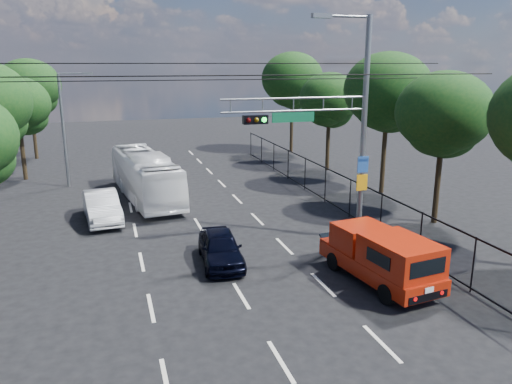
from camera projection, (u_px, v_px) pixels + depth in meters
name	position (u px, v px, depth m)	size (l,w,h in m)	color
ground	(281.00, 361.00, 13.12)	(120.00, 120.00, 0.00)	black
lane_markings	(191.00, 213.00, 26.10)	(6.12, 38.00, 0.01)	beige
signal_mast	(338.00, 122.00, 20.69)	(6.43, 0.39, 9.50)	slate
streetlight_left	(66.00, 124.00, 30.76)	(2.09, 0.22, 7.08)	slate
utility_wires	(208.00, 73.00, 19.50)	(22.00, 5.04, 0.74)	black
fence_right	(340.00, 192.00, 26.27)	(0.06, 34.03, 2.00)	black
tree_right_b	(443.00, 119.00, 23.35)	(4.50, 4.50, 7.31)	black
tree_right_c	(388.00, 96.00, 28.91)	(5.10, 5.10, 8.29)	black
tree_right_d	(329.00, 103.00, 35.51)	(4.32, 4.32, 7.02)	black
tree_right_e	(292.00, 83.00, 42.71)	(5.28, 5.28, 8.58)	black
tree_left_d	(18.00, 109.00, 32.52)	(4.20, 4.20, 6.83)	black
tree_left_e	(30.00, 90.00, 39.67)	(4.92, 4.92, 7.99)	black
red_pickup	(381.00, 256.00, 17.60)	(2.54, 5.35, 1.92)	black
navy_hatchback	(220.00, 248.00, 19.40)	(1.52, 3.79, 1.29)	black
white_bus	(145.00, 176.00, 28.63)	(2.25, 9.61, 2.68)	white
white_van	(102.00, 207.00, 24.66)	(1.55, 4.44, 1.46)	silver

